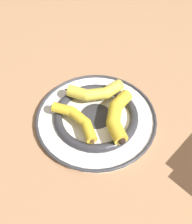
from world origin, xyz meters
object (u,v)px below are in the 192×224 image
(banana_b, at_px, (95,92))
(banana_c, at_px, (117,114))
(decorative_bowl, at_px, (96,116))
(banana_a, at_px, (77,120))

(banana_b, distance_m, banana_c, 0.11)
(banana_b, bearing_deg, decorative_bowl, -95.93)
(banana_c, bearing_deg, decorative_bowl, -99.26)
(banana_a, relative_size, banana_b, 1.18)
(banana_b, bearing_deg, banana_a, -124.44)
(decorative_bowl, relative_size, banana_a, 1.96)
(banana_a, bearing_deg, decorative_bowl, -99.24)
(decorative_bowl, bearing_deg, banana_c, 13.50)
(banana_a, distance_m, banana_b, 0.12)
(banana_a, height_order, banana_c, banana_c)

